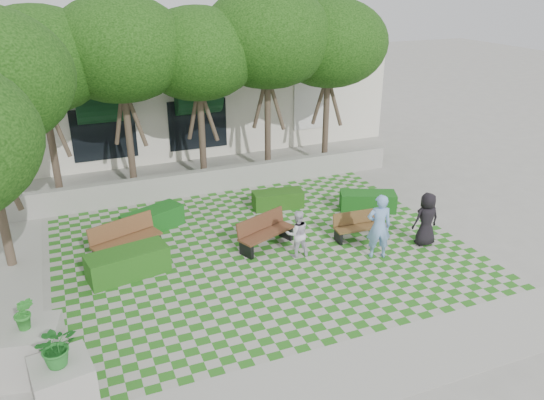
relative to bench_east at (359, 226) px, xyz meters
name	(u,v)px	position (x,y,z in m)	size (l,w,h in m)	color
ground	(276,266)	(-3.12, -0.66, -0.42)	(90.00, 90.00, 0.00)	gray
lawn	(263,251)	(-3.12, 0.34, -0.41)	(12.00, 12.00, 0.00)	#2B721E
sidewalk_south	(361,371)	(-3.12, -5.36, -0.41)	(16.00, 2.00, 0.01)	#9E9B93
sidewalk_west	(1,302)	(-10.32, 0.34, -0.41)	(2.00, 12.00, 0.01)	#9E9B93
retaining_wall	(214,180)	(-3.12, 5.54, 0.03)	(15.00, 0.36, 0.90)	#9E9B93
bench_east	(359,226)	(0.00, 0.00, 0.00)	(1.68, 0.65, 0.86)	brown
bench_mid	(265,232)	(-2.94, 0.61, 0.06)	(1.99, 1.31, 0.99)	#512E1B
bench_west	(126,239)	(-6.95, 1.67, 0.10)	(2.15, 1.34, 1.07)	brown
hedge_east	(368,202)	(1.40, 1.74, -0.08)	(1.92, 0.77, 0.67)	#144C16
hedge_midright	(278,199)	(-1.44, 3.17, -0.11)	(1.77, 0.71, 0.62)	#1F4B14
hedge_midleft	(153,220)	(-5.91, 3.06, -0.07)	(1.98, 0.79, 0.69)	#154F19
hedge_west	(128,263)	(-7.07, 0.44, -0.03)	(2.19, 0.87, 0.76)	#1D5015
planter_front	(62,376)	(-8.89, -4.10, 0.35)	(1.21, 1.21, 1.89)	#9E9B93
planter_back	(32,349)	(-9.45, -2.82, 0.22)	(1.35, 1.35, 1.89)	#9E9B93
person_blue	(379,226)	(-0.12, -1.24, 0.57)	(0.72, 0.47, 1.98)	#7DA6E4
person_dark	(426,219)	(1.66, -1.12, 0.43)	(0.83, 0.54, 1.69)	black
person_white	(297,234)	(-2.28, -0.28, 0.31)	(0.70, 0.55, 1.44)	silver
tree_row	(155,57)	(-4.98, 5.30, 4.76)	(17.70, 13.40, 7.41)	#47382B
building	(185,87)	(-2.18, 13.42, 2.10)	(18.00, 8.92, 5.15)	silver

